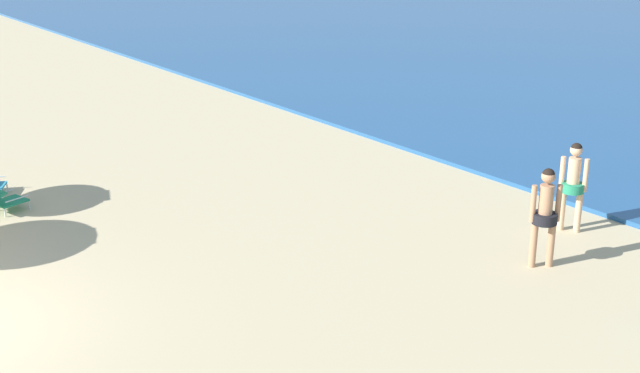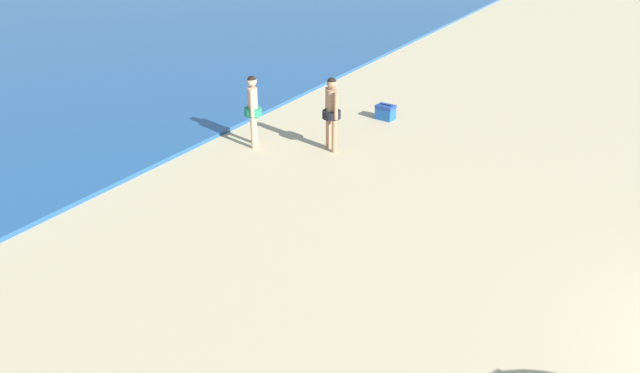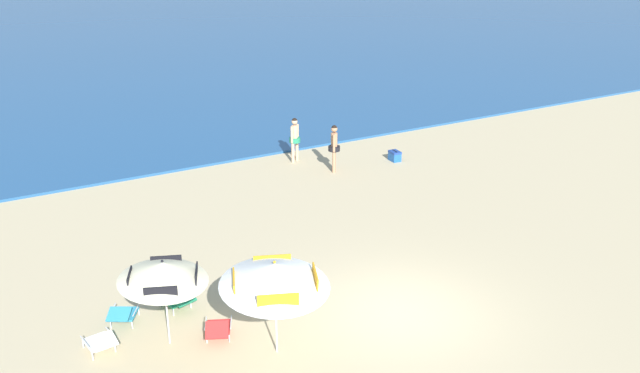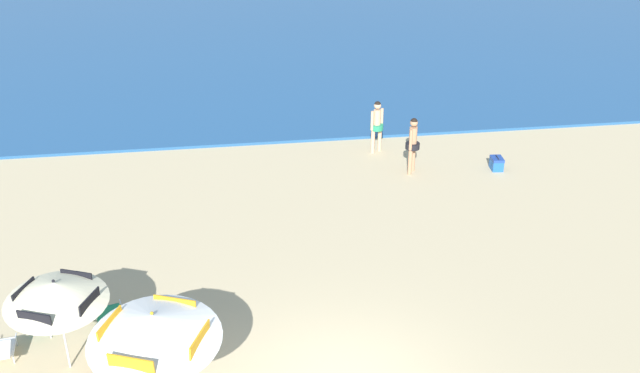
{
  "view_description": "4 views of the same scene",
  "coord_description": "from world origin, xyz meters",
  "px_view_note": "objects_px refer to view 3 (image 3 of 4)",
  "views": [
    {
      "loc": [
        12.24,
        -1.9,
        6.18
      ],
      "look_at": [
        0.89,
        6.78,
        1.21
      ],
      "focal_mm": 47.38,
      "sensor_mm": 36.0,
      "label": 1
    },
    {
      "loc": [
        -8.84,
        2.24,
        5.83
      ],
      "look_at": [
        -0.81,
        6.95,
        1.47
      ],
      "focal_mm": 36.18,
      "sensor_mm": 36.0,
      "label": 2
    },
    {
      "loc": [
        -8.49,
        -10.75,
        8.37
      ],
      "look_at": [
        0.91,
        5.37,
        1.25
      ],
      "focal_mm": 37.01,
      "sensor_mm": 36.0,
      "label": 3
    },
    {
      "loc": [
        -1.87,
        -9.9,
        9.26
      ],
      "look_at": [
        0.56,
        6.55,
        1.11
      ],
      "focal_mm": 39.4,
      "sensor_mm": 36.0,
      "label": 4
    }
  ],
  "objects_px": {
    "beach_umbrella_striped_second": "(275,275)",
    "beach_umbrella_striped_main": "(163,272)",
    "cooler_box": "(395,156)",
    "person_standing_beside": "(334,145)",
    "lounge_chair_spare_folded": "(178,299)",
    "lounge_chair_facing_sea": "(123,314)",
    "lounge_chair_under_umbrella": "(100,342)",
    "lounge_chair_beside_umbrella": "(218,328)",
    "person_standing_near_shore": "(295,137)"
  },
  "relations": [
    {
      "from": "beach_umbrella_striped_second",
      "to": "lounge_chair_beside_umbrella",
      "type": "relative_size",
      "value": 2.35
    },
    {
      "from": "beach_umbrella_striped_main",
      "to": "lounge_chair_facing_sea",
      "type": "height_order",
      "value": "beach_umbrella_striped_main"
    },
    {
      "from": "lounge_chair_under_umbrella",
      "to": "person_standing_beside",
      "type": "distance_m",
      "value": 12.8
    },
    {
      "from": "beach_umbrella_striped_main",
      "to": "lounge_chair_spare_folded",
      "type": "distance_m",
      "value": 2.05
    },
    {
      "from": "lounge_chair_beside_umbrella",
      "to": "lounge_chair_facing_sea",
      "type": "xyz_separation_m",
      "value": [
        -1.67,
        1.63,
        0.01
      ]
    },
    {
      "from": "beach_umbrella_striped_main",
      "to": "lounge_chair_spare_folded",
      "type": "height_order",
      "value": "beach_umbrella_striped_main"
    },
    {
      "from": "lounge_chair_under_umbrella",
      "to": "beach_umbrella_striped_second",
      "type": "bearing_deg",
      "value": -29.77
    },
    {
      "from": "beach_umbrella_striped_second",
      "to": "beach_umbrella_striped_main",
      "type": "bearing_deg",
      "value": 142.07
    },
    {
      "from": "lounge_chair_spare_folded",
      "to": "person_standing_near_shore",
      "type": "height_order",
      "value": "person_standing_near_shore"
    },
    {
      "from": "lounge_chair_facing_sea",
      "to": "beach_umbrella_striped_second",
      "type": "bearing_deg",
      "value": -46.7
    },
    {
      "from": "person_standing_beside",
      "to": "lounge_chair_facing_sea",
      "type": "bearing_deg",
      "value": -145.76
    },
    {
      "from": "lounge_chair_beside_umbrella",
      "to": "person_standing_near_shore",
      "type": "xyz_separation_m",
      "value": [
        7.28,
        9.98,
        0.75
      ]
    },
    {
      "from": "lounge_chair_spare_folded",
      "to": "beach_umbrella_striped_second",
      "type": "bearing_deg",
      "value": -65.31
    },
    {
      "from": "cooler_box",
      "to": "person_standing_near_shore",
      "type": "bearing_deg",
      "value": 150.88
    },
    {
      "from": "lounge_chair_spare_folded",
      "to": "beach_umbrella_striped_main",
      "type": "bearing_deg",
      "value": -116.81
    },
    {
      "from": "lounge_chair_under_umbrella",
      "to": "person_standing_beside",
      "type": "height_order",
      "value": "person_standing_beside"
    },
    {
      "from": "beach_umbrella_striped_main",
      "to": "lounge_chair_beside_umbrella",
      "type": "xyz_separation_m",
      "value": [
        0.99,
        -0.38,
        -1.5
      ]
    },
    {
      "from": "lounge_chair_beside_umbrella",
      "to": "person_standing_near_shore",
      "type": "distance_m",
      "value": 12.38
    },
    {
      "from": "lounge_chair_facing_sea",
      "to": "lounge_chair_spare_folded",
      "type": "relative_size",
      "value": 1.02
    },
    {
      "from": "person_standing_beside",
      "to": "cooler_box",
      "type": "xyz_separation_m",
      "value": [
        2.72,
        -0.17,
        -0.84
      ]
    },
    {
      "from": "person_standing_beside",
      "to": "beach_umbrella_striped_main",
      "type": "bearing_deg",
      "value": -138.94
    },
    {
      "from": "lounge_chair_beside_umbrella",
      "to": "beach_umbrella_striped_main",
      "type": "bearing_deg",
      "value": 159.03
    },
    {
      "from": "beach_umbrella_striped_main",
      "to": "beach_umbrella_striped_second",
      "type": "xyz_separation_m",
      "value": [
        1.89,
        -1.47,
        0.1
      ]
    },
    {
      "from": "lounge_chair_beside_umbrella",
      "to": "person_standing_near_shore",
      "type": "relative_size",
      "value": 0.58
    },
    {
      "from": "beach_umbrella_striped_main",
      "to": "lounge_chair_beside_umbrella",
      "type": "relative_size",
      "value": 2.58
    },
    {
      "from": "lounge_chair_facing_sea",
      "to": "person_standing_beside",
      "type": "distance_m",
      "value": 11.74
    },
    {
      "from": "person_standing_near_shore",
      "to": "cooler_box",
      "type": "xyz_separation_m",
      "value": [
        3.45,
        -1.92,
        -0.82
      ]
    },
    {
      "from": "beach_umbrella_striped_second",
      "to": "person_standing_near_shore",
      "type": "height_order",
      "value": "beach_umbrella_striped_second"
    },
    {
      "from": "beach_umbrella_striped_second",
      "to": "cooler_box",
      "type": "distance_m",
      "value": 13.54
    },
    {
      "from": "beach_umbrella_striped_second",
      "to": "person_standing_beside",
      "type": "xyz_separation_m",
      "value": [
        7.12,
        9.32,
        -0.83
      ]
    },
    {
      "from": "beach_umbrella_striped_second",
      "to": "lounge_chair_beside_umbrella",
      "type": "xyz_separation_m",
      "value": [
        -0.9,
        1.09,
        -1.6
      ]
    },
    {
      "from": "cooler_box",
      "to": "beach_umbrella_striped_second",
      "type": "bearing_deg",
      "value": -137.07
    },
    {
      "from": "lounge_chair_beside_umbrella",
      "to": "cooler_box",
      "type": "height_order",
      "value": "lounge_chair_beside_umbrella"
    },
    {
      "from": "lounge_chair_under_umbrella",
      "to": "lounge_chair_spare_folded",
      "type": "xyz_separation_m",
      "value": [
        2.01,
        0.86,
        -0.0
      ]
    },
    {
      "from": "person_standing_near_shore",
      "to": "lounge_chair_spare_folded",
      "type": "bearing_deg",
      "value": -132.46
    },
    {
      "from": "cooler_box",
      "to": "lounge_chair_under_umbrella",
      "type": "bearing_deg",
      "value": -150.92
    },
    {
      "from": "lounge_chair_spare_folded",
      "to": "cooler_box",
      "type": "xyz_separation_m",
      "value": [
        11.09,
        6.42,
        -0.07
      ]
    },
    {
      "from": "lounge_chair_beside_umbrella",
      "to": "lounge_chair_facing_sea",
      "type": "relative_size",
      "value": 1.02
    },
    {
      "from": "person_standing_near_shore",
      "to": "lounge_chair_beside_umbrella",
      "type": "bearing_deg",
      "value": -126.11
    },
    {
      "from": "lounge_chair_under_umbrella",
      "to": "lounge_chair_facing_sea",
      "type": "height_order",
      "value": "lounge_chair_under_umbrella"
    },
    {
      "from": "beach_umbrella_striped_main",
      "to": "cooler_box",
      "type": "height_order",
      "value": "beach_umbrella_striped_main"
    },
    {
      "from": "lounge_chair_spare_folded",
      "to": "person_standing_beside",
      "type": "xyz_separation_m",
      "value": [
        8.37,
        6.59,
        0.77
      ]
    },
    {
      "from": "lounge_chair_facing_sea",
      "to": "person_standing_near_shore",
      "type": "xyz_separation_m",
      "value": [
        8.95,
        8.35,
        0.74
      ]
    },
    {
      "from": "beach_umbrella_striped_main",
      "to": "person_standing_near_shore",
      "type": "distance_m",
      "value": 12.7
    },
    {
      "from": "person_standing_near_shore",
      "to": "cooler_box",
      "type": "height_order",
      "value": "person_standing_near_shore"
    },
    {
      "from": "lounge_chair_facing_sea",
      "to": "cooler_box",
      "type": "height_order",
      "value": "lounge_chair_facing_sea"
    },
    {
      "from": "lounge_chair_under_umbrella",
      "to": "person_standing_near_shore",
      "type": "height_order",
      "value": "person_standing_near_shore"
    },
    {
      "from": "beach_umbrella_striped_main",
      "to": "lounge_chair_under_umbrella",
      "type": "bearing_deg",
      "value": 163.99
    },
    {
      "from": "beach_umbrella_striped_second",
      "to": "lounge_chair_spare_folded",
      "type": "xyz_separation_m",
      "value": [
        -1.25,
        2.73,
        -1.59
      ]
    },
    {
      "from": "person_standing_near_shore",
      "to": "cooler_box",
      "type": "relative_size",
      "value": 3.37
    }
  ]
}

